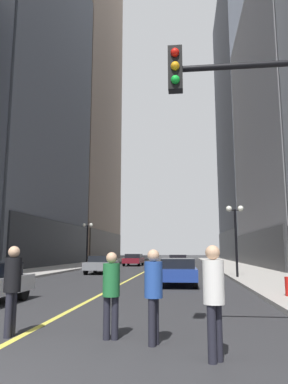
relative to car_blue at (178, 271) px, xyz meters
name	(u,v)px	position (x,y,z in m)	size (l,w,h in m)	color
ground_plane	(154,267)	(-2.95, 20.58, -0.72)	(200.00, 200.00, 0.00)	#2D2D30
sidewalk_left	(79,266)	(-11.20, 20.58, -0.64)	(4.50, 78.00, 0.15)	#ADA8A0
sidewalk_right	(233,266)	(5.30, 20.58, -0.64)	(4.50, 78.00, 0.15)	#ADA8A0
lane_centre_stripe	(154,267)	(-2.95, 20.58, -0.71)	(0.16, 70.00, 0.01)	#E5D64C
building_left_mid	(19,94)	(-18.91, 20.08, 19.41)	(11.13, 24.00, 40.44)	slate
building_left_far	(78,93)	(-19.75, 45.58, 31.08)	(12.77, 26.00, 63.77)	gray
building_right_far	(252,118)	(12.76, 45.58, 24.60)	(10.62, 26.00, 50.83)	#4C515B
car_blue	(178,271)	(0.00, 0.00, 0.00)	(1.85, 4.19, 1.32)	navy
car_grey	(102,264)	(-5.91, 8.96, 0.00)	(2.02, 4.33, 1.32)	slate
car_red	(178,261)	(-0.29, 15.61, 0.00)	(1.73, 4.11, 1.32)	#B21919
car_maroon	(134,259)	(-5.45, 22.70, 0.00)	(2.01, 4.09, 1.32)	maroon
pedestrian_in_green_parka	(111,288)	(-1.10, -11.05, 0.26)	(0.38, 0.38, 1.68)	black
pedestrian_in_black_coat	(12,283)	(-3.15, -11.06, 0.34)	(0.37, 0.37, 1.80)	black
pedestrian_in_white_shirt	(214,292)	(0.82, -12.27, 0.34)	(0.48, 0.48, 1.80)	black
pedestrian_in_blue_hoodie	(153,288)	(-0.23, -11.37, 0.29)	(0.43, 0.43, 1.73)	black
street_lamp_left_far	(87,235)	(-9.35, 17.12, 2.54)	(1.06, 0.36, 4.43)	black
street_lamp_right_mid	(235,225)	(3.45, 4.19, 2.54)	(1.06, 0.36, 4.43)	black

